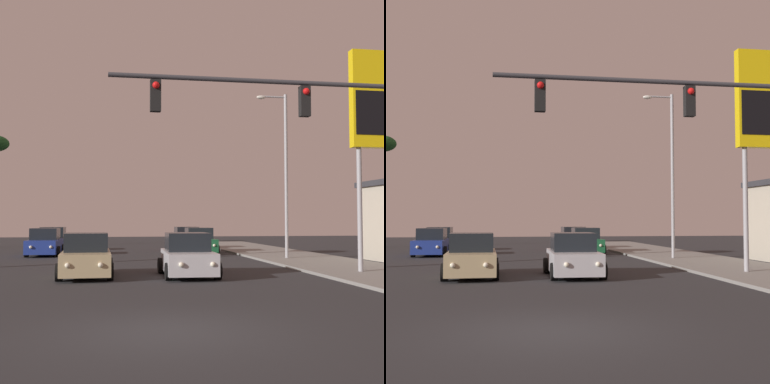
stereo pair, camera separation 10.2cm
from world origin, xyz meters
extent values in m
plane|color=#28282B|center=(0.00, 0.00, 0.00)|extent=(120.00, 120.00, 0.00)
cube|color=gray|center=(9.50, 10.00, 0.06)|extent=(5.00, 60.00, 0.12)
cube|color=maroon|center=(4.80, 28.54, 0.58)|extent=(1.83, 4.21, 0.80)
cube|color=black|center=(4.80, 28.69, 1.33)|extent=(1.61, 2.01, 0.70)
cylinder|color=black|center=(3.90, 27.23, 0.32)|extent=(0.24, 0.64, 0.64)
cylinder|color=black|center=(5.70, 27.23, 0.32)|extent=(0.24, 0.64, 0.64)
cylinder|color=black|center=(3.90, 29.84, 0.32)|extent=(0.24, 0.64, 0.64)
cylinder|color=black|center=(5.70, 29.84, 0.32)|extent=(0.24, 0.64, 0.64)
sphere|color=#F2EACC|center=(4.24, 26.42, 0.63)|extent=(0.18, 0.18, 0.18)
sphere|color=#F2EACC|center=(5.35, 26.42, 0.63)|extent=(0.18, 0.18, 0.18)
cube|color=navy|center=(-4.80, 23.32, 0.58)|extent=(1.95, 4.26, 0.80)
cube|color=black|center=(-4.80, 23.47, 1.33)|extent=(1.67, 2.06, 0.70)
cylinder|color=black|center=(-5.70, 22.02, 0.32)|extent=(0.24, 0.64, 0.64)
cylinder|color=black|center=(-3.90, 22.02, 0.32)|extent=(0.24, 0.64, 0.64)
cylinder|color=black|center=(-5.70, 24.63, 0.32)|extent=(0.24, 0.64, 0.64)
cylinder|color=black|center=(-3.90, 24.63, 0.32)|extent=(0.24, 0.64, 0.64)
sphere|color=#F2EACC|center=(-5.36, 21.20, 0.63)|extent=(0.18, 0.18, 0.18)
sphere|color=#F2EACC|center=(-4.25, 21.20, 0.63)|extent=(0.18, 0.18, 0.18)
cube|color=black|center=(-4.80, 28.46, 0.58)|extent=(1.92, 4.25, 0.80)
cube|color=black|center=(-4.80, 28.61, 1.33)|extent=(1.66, 2.04, 0.70)
cylinder|color=black|center=(-5.70, 27.16, 0.32)|extent=(0.24, 0.64, 0.64)
cylinder|color=black|center=(-3.90, 27.16, 0.32)|extent=(0.24, 0.64, 0.64)
cylinder|color=black|center=(-5.70, 29.77, 0.32)|extent=(0.24, 0.64, 0.64)
cylinder|color=black|center=(-3.90, 29.77, 0.32)|extent=(0.24, 0.64, 0.64)
sphere|color=#F2EACC|center=(-5.36, 26.34, 0.63)|extent=(0.18, 0.18, 0.18)
sphere|color=#F2EACC|center=(-4.24, 26.34, 0.63)|extent=(0.18, 0.18, 0.18)
cube|color=#B7B7BC|center=(1.97, 10.01, 0.58)|extent=(1.95, 4.26, 0.80)
cube|color=black|center=(1.97, 10.16, 1.33)|extent=(1.67, 2.06, 0.70)
cylinder|color=black|center=(1.07, 8.71, 0.32)|extent=(0.24, 0.64, 0.64)
cylinder|color=black|center=(2.87, 8.71, 0.32)|extent=(0.24, 0.64, 0.64)
cylinder|color=black|center=(1.07, 11.31, 0.32)|extent=(0.24, 0.64, 0.64)
cylinder|color=black|center=(2.87, 11.31, 0.32)|extent=(0.24, 0.64, 0.64)
sphere|color=#F2EACC|center=(1.41, 7.89, 0.63)|extent=(0.18, 0.18, 0.18)
sphere|color=#F2EACC|center=(2.53, 7.89, 0.63)|extent=(0.18, 0.18, 0.18)
cube|color=tan|center=(-1.90, 10.37, 0.58)|extent=(1.85, 4.22, 0.80)
cube|color=black|center=(-1.90, 10.52, 1.33)|extent=(1.62, 2.02, 0.70)
cylinder|color=black|center=(-2.80, 9.06, 0.32)|extent=(0.24, 0.64, 0.64)
cylinder|color=black|center=(-1.00, 9.06, 0.32)|extent=(0.24, 0.64, 0.64)
cylinder|color=black|center=(-2.80, 11.67, 0.32)|extent=(0.24, 0.64, 0.64)
cylinder|color=black|center=(-1.00, 11.67, 0.32)|extent=(0.24, 0.64, 0.64)
sphere|color=#F2EACC|center=(-2.46, 8.25, 0.63)|extent=(0.18, 0.18, 0.18)
sphere|color=#F2EACC|center=(-1.35, 8.25, 0.63)|extent=(0.18, 0.18, 0.18)
cube|color=#195933|center=(4.87, 23.72, 0.58)|extent=(1.92, 4.25, 0.80)
cube|color=black|center=(4.87, 23.87, 1.33)|extent=(1.66, 2.05, 0.70)
cylinder|color=black|center=(3.97, 22.41, 0.32)|extent=(0.24, 0.64, 0.64)
cylinder|color=black|center=(5.77, 22.41, 0.32)|extent=(0.24, 0.64, 0.64)
cylinder|color=black|center=(3.97, 25.02, 0.32)|extent=(0.24, 0.64, 0.64)
cylinder|color=black|center=(5.77, 25.02, 0.32)|extent=(0.24, 0.64, 0.64)
sphere|color=#F2EACC|center=(4.31, 21.60, 0.63)|extent=(0.18, 0.18, 0.18)
sphere|color=#F2EACC|center=(5.43, 21.60, 0.63)|extent=(0.18, 0.18, 0.18)
cylinder|color=#38383D|center=(3.25, 4.33, 6.22)|extent=(8.82, 0.14, 0.14)
cube|color=black|center=(4.57, 4.33, 5.67)|extent=(0.30, 0.24, 0.90)
sphere|color=red|center=(4.57, 4.19, 5.94)|extent=(0.20, 0.20, 0.20)
cube|color=black|center=(0.16, 4.33, 5.67)|extent=(0.30, 0.24, 0.90)
sphere|color=red|center=(0.16, 4.19, 5.94)|extent=(0.20, 0.20, 0.20)
cylinder|color=#99999E|center=(8.62, 17.51, 4.62)|extent=(0.18, 0.18, 9.00)
cylinder|color=#99999E|center=(7.92, 17.51, 8.97)|extent=(1.40, 0.10, 0.10)
ellipsoid|color=silver|center=(7.22, 17.51, 8.92)|extent=(0.50, 0.24, 0.20)
cylinder|color=#99999E|center=(8.94, 9.64, 2.62)|extent=(0.20, 0.20, 5.00)
cube|color=yellow|center=(9.64, 9.64, 7.12)|extent=(2.00, 0.40, 4.00)
cube|color=black|center=(9.64, 9.43, 6.52)|extent=(1.80, 0.03, 1.80)
camera|label=1|loc=(-1.25, -10.50, 2.17)|focal=50.00mm
camera|label=2|loc=(-1.15, -10.52, 2.17)|focal=50.00mm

